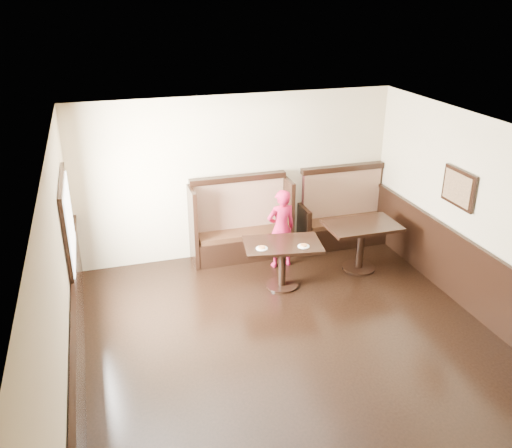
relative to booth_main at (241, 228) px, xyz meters
name	(u,v)px	position (x,y,z in m)	size (l,w,h in m)	color
ground	(312,370)	(0.00, -3.30, -0.53)	(7.00, 7.00, 0.00)	black
room_shell	(283,316)	(-0.30, -3.01, 0.14)	(7.00, 7.00, 7.00)	#C7B790
booth_main	(241,228)	(0.00, 0.00, 0.00)	(1.75, 0.72, 1.45)	black
booth_neighbor	(343,218)	(1.95, 0.00, -0.05)	(1.65, 0.72, 1.45)	black
table_main	(282,253)	(0.33, -1.23, 0.05)	(1.28, 0.92, 0.75)	black
table_neighbor	(361,236)	(1.77, -1.05, 0.08)	(1.18, 0.77, 0.82)	black
child	(281,229)	(0.55, -0.56, 0.16)	(0.50, 0.33, 1.37)	#A41136
pizza_plate_left	(262,248)	(-0.03, -1.32, 0.24)	(0.18, 0.18, 0.03)	white
pizza_plate_right	(304,246)	(0.60, -1.43, 0.24)	(0.18, 0.18, 0.03)	white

